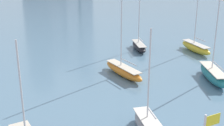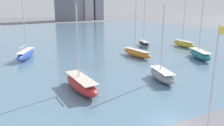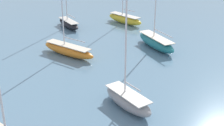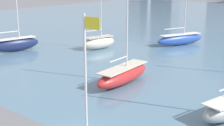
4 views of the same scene
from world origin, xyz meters
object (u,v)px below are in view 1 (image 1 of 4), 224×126
object	(u,v)px
sailboat_gray	(149,125)
sailboat_black	(139,46)
sailboat_orange	(123,70)
sailboat_yellow	(196,47)
sailboat_teal	(213,74)

from	to	relation	value
sailboat_gray	sailboat_black	size ratio (longest dim) A/B	0.78
sailboat_orange	sailboat_black	size ratio (longest dim) A/B	1.11
sailboat_black	sailboat_yellow	bearing A→B (deg)	-16.87
sailboat_teal	sailboat_gray	world-z (taller)	sailboat_teal
sailboat_orange	sailboat_yellow	xyz separation A→B (m)	(18.89, 4.60, 0.03)
sailboat_orange	sailboat_black	bearing A→B (deg)	43.36
sailboat_teal	sailboat_yellow	distance (m)	14.74
sailboat_orange	sailboat_yellow	bearing A→B (deg)	8.76
sailboat_teal	sailboat_gray	distance (m)	18.71
sailboat_gray	sailboat_black	world-z (taller)	sailboat_black
sailboat_orange	sailboat_teal	bearing A→B (deg)	-40.40
sailboat_black	sailboat_orange	bearing A→B (deg)	-114.15
sailboat_teal	sailboat_black	xyz separation A→B (m)	(-1.47, 18.85, -0.15)
sailboat_yellow	sailboat_orange	bearing A→B (deg)	-160.76
sailboat_yellow	sailboat_gray	bearing A→B (deg)	-134.81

